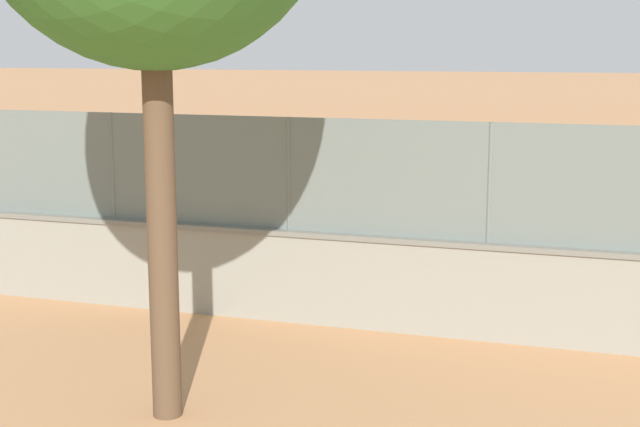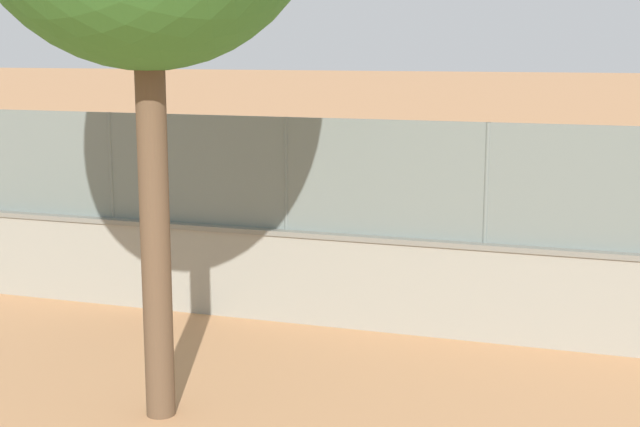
# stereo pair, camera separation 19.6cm
# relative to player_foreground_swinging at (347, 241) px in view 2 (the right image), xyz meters

# --- Properties ---
(ground_plane) EXTENTS (260.00, 260.00, 0.00)m
(ground_plane) POSITION_rel_player_foreground_swinging_xyz_m (4.00, -7.34, -0.86)
(ground_plane) COLOR tan
(perimeter_wall) EXTENTS (32.21, 1.16, 1.50)m
(perimeter_wall) POSITION_rel_player_foreground_swinging_xyz_m (3.54, 2.16, -0.11)
(perimeter_wall) COLOR gray
(perimeter_wall) RESTS_ON ground_plane
(fence_panel_on_wall) EXTENTS (31.62, 0.81, 1.80)m
(fence_panel_on_wall) POSITION_rel_player_foreground_swinging_xyz_m (3.54, 2.16, 1.53)
(fence_panel_on_wall) COLOR slate
(fence_panel_on_wall) RESTS_ON perimeter_wall
(player_foreground_swinging) EXTENTS (0.69, 1.21, 1.48)m
(player_foreground_swinging) POSITION_rel_player_foreground_swinging_xyz_m (0.00, 0.00, 0.00)
(player_foreground_swinging) COLOR #591919
(player_foreground_swinging) RESTS_ON ground_plane
(player_near_wall_returning) EXTENTS (0.75, 1.01, 1.53)m
(player_near_wall_returning) POSITION_rel_player_foreground_swinging_xyz_m (-0.12, -8.49, 0.03)
(player_near_wall_returning) COLOR black
(player_near_wall_returning) RESTS_ON ground_plane
(sports_ball) EXTENTS (0.17, 0.17, 0.17)m
(sports_ball) POSITION_rel_player_foreground_swinging_xyz_m (0.32, 1.45, -0.78)
(sports_ball) COLOR #3399D8
(sports_ball) RESTS_ON ground_plane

